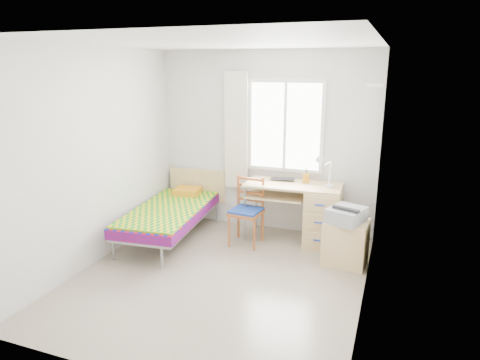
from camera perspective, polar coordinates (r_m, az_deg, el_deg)
name	(u,v)px	position (r m, az deg, el deg)	size (l,w,h in m)	color
floor	(219,278)	(5.09, -2.84, -12.87)	(3.50, 3.50, 0.00)	#BCAD93
ceiling	(215,42)	(4.50, -3.29, 17.84)	(3.50, 3.50, 0.00)	white
wall_back	(265,142)	(6.23, 3.37, 5.05)	(3.20, 3.20, 0.00)	silver
wall_left	(96,158)	(5.45, -18.71, 2.82)	(3.50, 3.50, 0.00)	silver
wall_right	(371,182)	(4.26, 17.10, -0.30)	(3.50, 3.50, 0.00)	silver
window	(285,126)	(6.09, 6.06, 7.14)	(1.10, 0.04, 1.30)	white
curtain	(236,131)	(6.28, -0.49, 6.53)	(0.35, 0.05, 1.70)	white
floating_shelf	(376,85)	(5.53, 17.63, 11.99)	(0.20, 0.32, 0.03)	white
bed	(172,211)	(6.10, -9.03, -4.12)	(1.06, 1.96, 0.82)	#919399
desk	(318,213)	(5.93, 10.31, -4.30)	(1.33, 0.65, 0.81)	tan
chair	(248,207)	(5.82, 1.05, -3.58)	(0.43, 0.43, 0.93)	#AE5F21
cabinet	(346,242)	(5.46, 13.90, -8.05)	(0.55, 0.49, 0.55)	#DCBE70
printer	(346,215)	(5.30, 14.01, -4.49)	(0.49, 0.53, 0.19)	#ADAFB5
laptop	(282,180)	(5.99, 5.63, -0.05)	(0.34, 0.22, 0.03)	black
pen_cup	(306,178)	(5.97, 8.80, 0.22)	(0.09, 0.09, 0.11)	orange
task_lamp	(324,168)	(5.64, 11.15, 1.55)	(0.24, 0.33, 0.44)	white
book	(282,198)	(5.99, 5.57, -2.41)	(0.18, 0.25, 0.02)	gray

